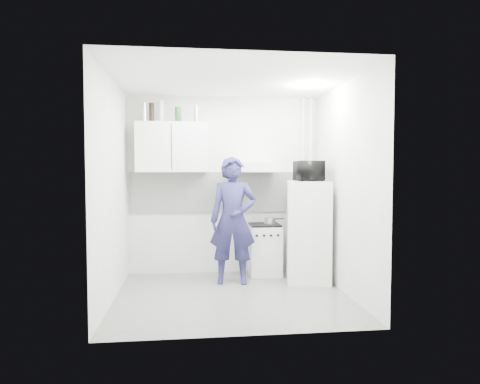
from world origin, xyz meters
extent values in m
plane|color=slate|center=(0.00, 0.00, 0.00)|extent=(2.80, 2.80, 0.00)
plane|color=white|center=(0.00, 0.00, 2.60)|extent=(2.80, 2.80, 0.00)
plane|color=white|center=(0.00, 1.25, 1.30)|extent=(2.80, 0.00, 2.80)
plane|color=white|center=(-1.40, 0.00, 1.30)|extent=(0.00, 2.60, 2.60)
plane|color=white|center=(1.40, 0.00, 1.30)|extent=(0.00, 2.60, 2.60)
imported|color=#22214C|center=(0.07, 0.61, 0.85)|extent=(0.66, 0.47, 1.71)
cube|color=white|center=(0.57, 1.00, 0.36)|extent=(0.45, 0.45, 0.72)
cube|color=white|center=(1.10, 0.56, 0.69)|extent=(0.67, 0.67, 1.38)
cube|color=black|center=(0.57, 1.00, 0.73)|extent=(0.43, 0.43, 0.03)
cylinder|color=silver|center=(0.65, 1.03, 0.79)|extent=(0.15, 0.15, 0.09)
imported|color=black|center=(1.10, 0.56, 1.52)|extent=(0.50, 0.34, 0.27)
cylinder|color=silver|center=(-1.13, 1.07, 2.34)|extent=(0.06, 0.06, 0.27)
cylinder|color=black|center=(-1.03, 1.07, 2.34)|extent=(0.07, 0.07, 0.27)
cylinder|color=#B2B7BC|center=(-0.90, 1.07, 2.36)|extent=(0.08, 0.08, 0.31)
cylinder|color=#144C1E|center=(-0.66, 1.07, 2.31)|extent=(0.09, 0.09, 0.22)
cylinder|color=silver|center=(-0.41, 1.07, 2.32)|extent=(0.06, 0.06, 0.25)
cube|color=white|center=(-0.75, 1.07, 1.85)|extent=(1.00, 0.35, 0.70)
cube|color=white|center=(0.45, 1.00, 1.57)|extent=(0.60, 0.50, 0.14)
cube|color=white|center=(0.00, 1.24, 1.20)|extent=(2.74, 0.03, 0.60)
cylinder|color=white|center=(1.30, 1.17, 1.30)|extent=(0.05, 0.05, 2.60)
cylinder|color=white|center=(1.18, 1.17, 1.30)|extent=(0.04, 0.04, 2.60)
cylinder|color=white|center=(1.00, 0.20, 2.57)|extent=(0.10, 0.10, 0.02)
camera|label=1|loc=(-0.50, -5.08, 1.53)|focal=32.00mm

